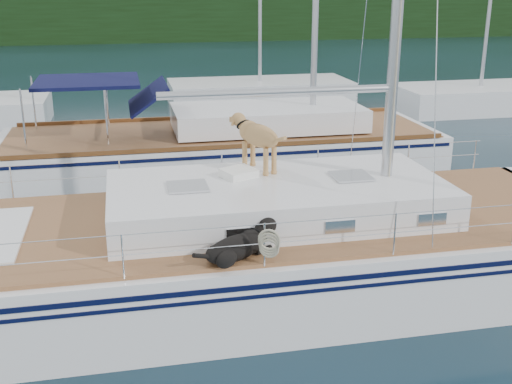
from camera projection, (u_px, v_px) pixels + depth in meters
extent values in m
plane|color=black|center=(228.00, 292.00, 10.36)|extent=(120.00, 120.00, 0.00)
cube|color=black|center=(134.00, 3.00, 51.20)|extent=(90.00, 3.00, 6.00)
cube|color=#595147|center=(135.00, 33.00, 53.07)|extent=(92.00, 1.00, 1.20)
cube|color=white|center=(228.00, 263.00, 10.20)|extent=(12.00, 3.80, 1.40)
cube|color=#9B693E|center=(227.00, 221.00, 9.97)|extent=(11.52, 3.50, 0.06)
cube|color=white|center=(277.00, 199.00, 10.03)|extent=(5.20, 2.50, 0.55)
cylinder|color=silver|center=(279.00, 92.00, 9.50)|extent=(3.60, 0.12, 0.12)
cylinder|color=silver|center=(249.00, 225.00, 8.16)|extent=(10.56, 0.01, 0.01)
cylinder|color=silver|center=(211.00, 155.00, 11.41)|extent=(10.56, 0.01, 0.01)
cube|color=blue|center=(229.00, 185.00, 11.51)|extent=(0.58, 0.42, 0.04)
cube|color=white|center=(239.00, 173.00, 10.17)|extent=(0.64, 0.60, 0.13)
torus|color=#BCB495|center=(269.00, 240.00, 8.22)|extent=(0.38, 0.25, 0.37)
cube|color=white|center=(222.00, 157.00, 16.49)|extent=(11.00, 3.50, 1.30)
cube|color=#9B693E|center=(221.00, 133.00, 16.29)|extent=(10.56, 3.29, 0.06)
cube|color=white|center=(268.00, 117.00, 16.41)|extent=(4.80, 2.30, 0.55)
cube|color=#0E103D|center=(87.00, 81.00, 15.22)|extent=(2.40, 2.30, 0.08)
cube|color=white|center=(260.00, 94.00, 25.87)|extent=(7.20, 3.00, 1.10)
cube|color=white|center=(479.00, 100.00, 24.66)|extent=(6.40, 3.00, 1.10)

